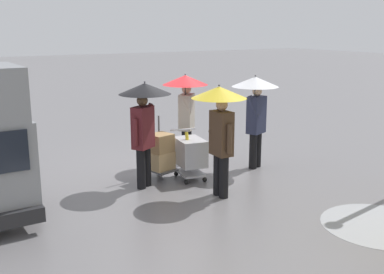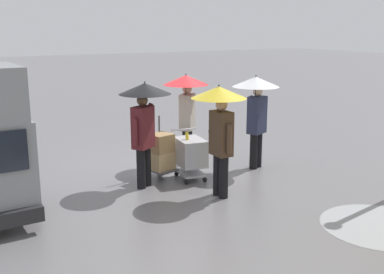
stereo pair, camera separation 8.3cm
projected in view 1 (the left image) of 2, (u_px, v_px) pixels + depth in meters
name	position (u px, v px, depth m)	size (l,w,h in m)	color
ground_plane	(158.00, 167.00, 10.88)	(90.00, 90.00, 0.00)	slate
slush_patch_near_cluster	(379.00, 225.00, 7.72)	(1.90, 1.90, 0.01)	#999BA0
shopping_cart_vendor	(190.00, 153.00, 9.94)	(0.66, 0.89, 1.04)	#B2B2B7
hand_dolly_boxes	(160.00, 153.00, 9.93)	(0.67, 0.81, 1.32)	#515156
pedestrian_pink_side	(256.00, 100.00, 10.48)	(1.04, 1.04, 2.15)	black
pedestrian_black_side	(144.00, 110.00, 9.25)	(1.04, 1.04, 2.15)	black
pedestrian_white_side	(186.00, 98.00, 10.82)	(1.04, 1.04, 2.15)	black
pedestrian_far_side	(220.00, 115.00, 8.73)	(1.04, 1.04, 2.15)	black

